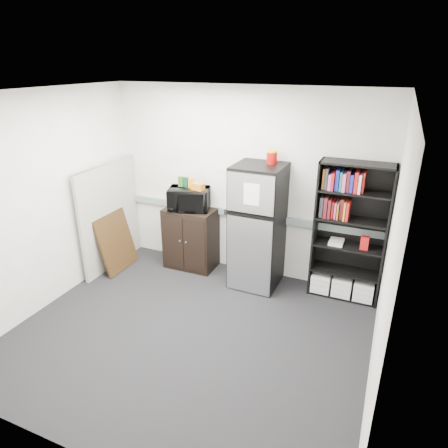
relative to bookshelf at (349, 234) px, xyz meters
name	(u,v)px	position (x,y,z in m)	size (l,w,h in m)	color
floor	(190,333)	(-1.53, -1.57, -0.91)	(4.00, 4.00, 0.00)	black
wall_back	(244,184)	(-1.53, 0.18, 0.44)	(4.00, 0.02, 2.70)	silver
wall_right	(388,263)	(0.47, -1.57, 0.44)	(0.02, 3.50, 2.70)	silver
wall_left	(43,203)	(-3.53, -1.57, 0.44)	(0.02, 3.50, 2.70)	silver
ceiling	(180,93)	(-1.53, -1.57, 1.79)	(4.00, 3.50, 0.02)	white
electrical_raceway	(243,214)	(-1.53, 0.15, -0.01)	(3.92, 0.05, 0.10)	gray
wall_note	(221,168)	(-1.88, 0.18, 0.64)	(0.14, 0.00, 0.10)	white
bookshelf	(349,234)	(0.00, 0.00, 0.00)	(0.90, 0.34, 1.85)	black
cubicle_partition	(110,216)	(-3.43, -0.49, -0.10)	(0.06, 1.30, 1.62)	#9F9B8D
cabinet	(191,238)	(-2.28, -0.06, -0.44)	(0.76, 0.50, 0.94)	black
microwave	(189,199)	(-2.28, -0.08, 0.19)	(0.58, 0.40, 0.32)	black
snack_box_a	(181,182)	(-2.43, -0.05, 0.43)	(0.07, 0.05, 0.15)	#225418
snack_box_b	(186,182)	(-2.34, -0.05, 0.43)	(0.07, 0.05, 0.15)	#0C3722
snack_box_c	(191,183)	(-2.26, -0.05, 0.42)	(0.07, 0.05, 0.14)	orange
snack_bag	(198,187)	(-2.13, -0.10, 0.40)	(0.18, 0.10, 0.10)	orange
refrigerator	(257,227)	(-1.20, -0.14, -0.05)	(0.66, 0.69, 1.73)	black
coffee_can	(272,156)	(-1.08, -0.02, 0.92)	(0.14, 0.14, 0.19)	#9A0C07
framed_poster	(116,241)	(-3.30, -0.57, -0.47)	(0.26, 0.69, 0.87)	black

